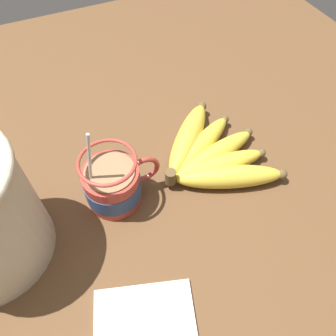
# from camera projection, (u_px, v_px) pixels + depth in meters

# --- Properties ---
(table) EXTENTS (1.37, 1.37, 0.03)m
(table) POSITION_uv_depth(u_px,v_px,m) (161.00, 185.00, 0.62)
(table) COLOR brown
(table) RESTS_ON ground
(coffee_mug) EXTENTS (0.14, 0.10, 0.18)m
(coffee_mug) POSITION_uv_depth(u_px,v_px,m) (114.00, 185.00, 0.55)
(coffee_mug) COLOR #B23D33
(coffee_mug) RESTS_ON table
(banana_bunch) EXTENTS (0.21, 0.25, 0.05)m
(banana_bunch) POSITION_uv_depth(u_px,v_px,m) (209.00, 155.00, 0.62)
(banana_bunch) COLOR brown
(banana_bunch) RESTS_ON table
(napkin) EXTENTS (0.17, 0.14, 0.01)m
(napkin) POSITION_uv_depth(u_px,v_px,m) (145.00, 321.00, 0.46)
(napkin) COLOR white
(napkin) RESTS_ON table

